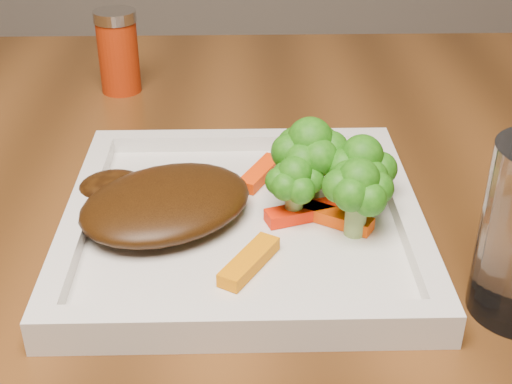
{
  "coord_description": "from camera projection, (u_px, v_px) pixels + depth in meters",
  "views": [
    {
      "loc": [
        0.12,
        -0.35,
        1.06
      ],
      "look_at": [
        0.14,
        0.11,
        0.79
      ],
      "focal_mm": 50.0,
      "sensor_mm": 36.0,
      "label": 1
    }
  ],
  "objects": [
    {
      "name": "plate",
      "position": [
        243.0,
        226.0,
        0.56
      ],
      "size": [
        0.27,
        0.27,
        0.01
      ],
      "primitive_type": "cube",
      "color": "silver",
      "rests_on": "dining_table"
    },
    {
      "name": "steak",
      "position": [
        166.0,
        203.0,
        0.55
      ],
      "size": [
        0.17,
        0.17,
        0.03
      ],
      "primitive_type": "ellipsoid",
      "rotation": [
        0.0,
        0.0,
        0.62
      ],
      "color": "#3A1F08",
      "rests_on": "plate"
    },
    {
      "name": "broccoli_0",
      "position": [
        309.0,
        162.0,
        0.56
      ],
      "size": [
        0.09,
        0.09,
        0.07
      ],
      "primitive_type": null,
      "rotation": [
        0.0,
        0.0,
        -0.42
      ],
      "color": "#2B7112",
      "rests_on": "plate"
    },
    {
      "name": "broccoli_1",
      "position": [
        360.0,
        175.0,
        0.55
      ],
      "size": [
        0.08,
        0.08,
        0.06
      ],
      "primitive_type": null,
      "rotation": [
        0.0,
        0.0,
        0.29
      ],
      "color": "#2C5B0F",
      "rests_on": "plate"
    },
    {
      "name": "broccoli_2",
      "position": [
        357.0,
        200.0,
        0.52
      ],
      "size": [
        0.06,
        0.06,
        0.06
      ],
      "primitive_type": null,
      "rotation": [
        0.0,
        0.0,
        0.05
      ],
      "color": "#137616",
      "rests_on": "plate"
    },
    {
      "name": "broccoli_3",
      "position": [
        295.0,
        184.0,
        0.54
      ],
      "size": [
        0.06,
        0.06,
        0.06
      ],
      "primitive_type": null,
      "rotation": [
        0.0,
        0.0,
        0.13
      ],
      "color": "#2A6C12",
      "rests_on": "plate"
    },
    {
      "name": "carrot_2",
      "position": [
        249.0,
        261.0,
        0.5
      ],
      "size": [
        0.05,
        0.06,
        0.01
      ],
      "primitive_type": "cube",
      "rotation": [
        0.0,
        0.0,
        1.02
      ],
      "color": "orange",
      "rests_on": "plate"
    },
    {
      "name": "carrot_3",
      "position": [
        359.0,
        184.0,
        0.59
      ],
      "size": [
        0.05,
        0.02,
        0.01
      ],
      "primitive_type": "cube",
      "rotation": [
        0.0,
        0.0,
        0.11
      ],
      "color": "#EF5403",
      "rests_on": "plate"
    },
    {
      "name": "carrot_4",
      "position": [
        260.0,
        173.0,
        0.61
      ],
      "size": [
        0.04,
        0.06,
        0.01
      ],
      "primitive_type": "cube",
      "rotation": [
        0.0,
        0.0,
        1.09
      ],
      "color": "#F93A04",
      "rests_on": "plate"
    },
    {
      "name": "carrot_5",
      "position": [
        337.0,
        218.0,
        0.54
      ],
      "size": [
        0.06,
        0.04,
        0.01
      ],
      "primitive_type": "cube",
      "rotation": [
        0.0,
        0.0,
        -0.56
      ],
      "color": "#FF4A04",
      "rests_on": "plate"
    },
    {
      "name": "carrot_6",
      "position": [
        304.0,
        212.0,
        0.55
      ],
      "size": [
        0.06,
        0.04,
        0.01
      ],
      "primitive_type": "cube",
      "rotation": [
        0.0,
        0.0,
        0.32
      ],
      "color": "#FF2204",
      "rests_on": "plate"
    },
    {
      "name": "spice_shaker",
      "position": [
        118.0,
        52.0,
        0.79
      ],
      "size": [
        0.06,
        0.06,
        0.09
      ],
      "primitive_type": "cylinder",
      "rotation": [
        0.0,
        0.0,
        0.41
      ],
      "color": "#A02808",
      "rests_on": "dining_table"
    }
  ]
}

